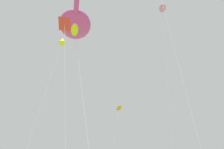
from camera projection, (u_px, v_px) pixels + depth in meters
big_show_kite at (75, 23)px, 23.21m from camera, size 8.11×13.15×17.60m
small_kite_bird_shape at (62, 41)px, 26.19m from camera, size 3.59×1.36×17.15m
small_kite_diamond_red at (119, 110)px, 37.60m from camera, size 2.50×0.82×12.02m
small_kite_delta_white at (163, 9)px, 20.96m from camera, size 2.46×3.01×17.11m
small_kite_stunt_black at (65, 27)px, 16.72m from camera, size 1.36×2.20×13.21m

